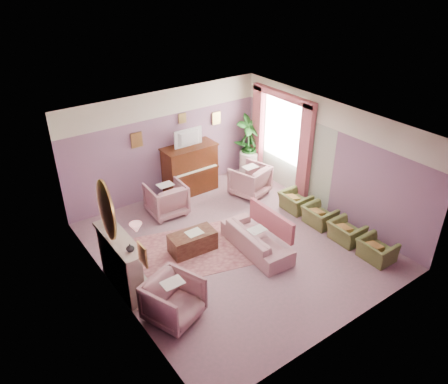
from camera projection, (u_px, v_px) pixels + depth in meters
floor at (236, 245)px, 9.72m from camera, size 5.50×6.00×0.01m
ceiling at (237, 127)px, 8.34m from camera, size 5.50×6.00×0.01m
wall_back at (166, 144)px, 11.15m from camera, size 5.50×0.02×2.80m
wall_front at (350, 266)px, 6.91m from camera, size 5.50×0.02×2.80m
wall_left at (111, 236)px, 7.64m from camera, size 0.02×6.00×2.80m
wall_right at (328, 158)px, 10.43m from camera, size 0.02×6.00×2.80m
picture_rail_band at (163, 103)px, 10.62m from camera, size 5.50×0.01×0.65m
stripe_panel at (289, 152)px, 11.50m from camera, size 0.01×3.00×2.15m
fireplace_surround at (121, 264)px, 8.28m from camera, size 0.30×1.40×1.10m
fireplace_inset at (126, 269)px, 8.40m from camera, size 0.18×0.72×0.68m
fire_ember at (129, 275)px, 8.51m from camera, size 0.06×0.54×0.10m
mantel_shelf at (119, 239)px, 8.01m from camera, size 0.40×1.55×0.07m
hearth at (133, 282)px, 8.65m from camera, size 0.55×1.50×0.02m
mirror_frame at (106, 210)px, 7.61m from camera, size 0.04×0.72×1.20m
mirror_glass at (108, 210)px, 7.62m from camera, size 0.01×0.60×1.06m
sconce_shade at (136, 228)px, 6.82m from camera, size 0.20×0.20×0.16m
piano at (190, 170)px, 11.55m from camera, size 1.40×0.60×1.30m
piano_keyshelf at (197, 172)px, 11.27m from camera, size 1.30×0.12×0.06m
piano_keys at (197, 171)px, 11.25m from camera, size 1.20×0.08×0.02m
piano_top at (189, 147)px, 11.23m from camera, size 1.45×0.65×0.04m
television at (190, 137)px, 11.05m from camera, size 0.80×0.12×0.48m
print_back_left at (137, 140)px, 10.56m from camera, size 0.30×0.03×0.38m
print_back_right at (216, 118)px, 11.72m from camera, size 0.26×0.03×0.34m
print_back_mid at (182, 118)px, 11.08m from camera, size 0.22×0.03×0.26m
print_left_wall at (142, 254)px, 6.65m from camera, size 0.03×0.28×0.36m
window_blind at (283, 127)px, 11.35m from camera, size 0.03×1.40×1.80m
curtain_left at (305, 154)px, 10.86m from camera, size 0.16×0.34×2.60m
curtain_right at (258, 132)px, 12.16m from camera, size 0.16×0.34×2.60m
pelmet at (283, 96)px, 10.89m from camera, size 0.16×2.20×0.16m
mantel_plant at (106, 218)px, 8.32m from camera, size 0.16×0.16×0.28m
mantel_vase at (130, 248)px, 7.61m from camera, size 0.16×0.16×0.16m
area_rug at (197, 249)px, 9.59m from camera, size 2.89×2.41×0.01m
coffee_table at (193, 242)px, 9.46m from camera, size 1.03×0.57×0.45m
table_paper at (194, 232)px, 9.37m from camera, size 0.35×0.28×0.01m
sofa at (257, 236)px, 9.42m from camera, size 0.61×1.82×0.74m
sofa_throw at (271, 221)px, 9.51m from camera, size 0.09×1.38×0.51m
floral_armchair_left at (166, 197)px, 10.68m from camera, size 0.87×0.87×0.90m
floral_armchair_right at (250, 179)px, 11.53m from camera, size 0.87×0.87×0.90m
floral_armchair_front at (174, 298)px, 7.63m from camera, size 0.87×0.87×0.90m
olive_chair_a at (377, 247)px, 9.15m from camera, size 0.50×0.72×0.62m
olive_chair_b at (346, 229)px, 9.73m from camera, size 0.50×0.72×0.62m
olive_chair_c at (319, 213)px, 10.31m from camera, size 0.50×0.72×0.62m
olive_chair_d at (295, 199)px, 10.89m from camera, size 0.50×0.72×0.62m
side_table at (248, 163)px, 12.57m from camera, size 0.52×0.52×0.70m
side_plant_big at (249, 147)px, 12.32m from camera, size 0.30×0.30×0.34m
side_plant_small at (254, 148)px, 12.32m from camera, size 0.16×0.16×0.28m
palm_pot at (248, 168)px, 12.71m from camera, size 0.34×0.34×0.34m
palm_plant at (249, 140)px, 12.28m from camera, size 0.76×0.76×1.44m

